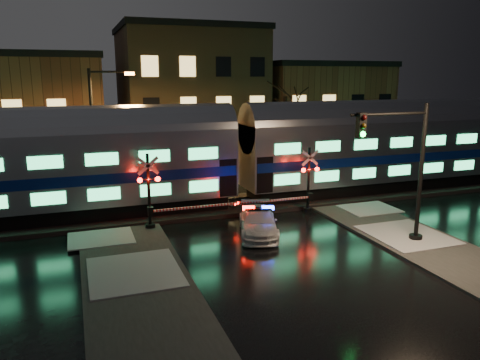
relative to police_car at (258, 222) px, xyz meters
name	(u,v)px	position (x,y,z in m)	size (l,w,h in m)	color
ground	(259,233)	(0.12, 0.13, -0.64)	(120.00, 120.00, 0.00)	black
ballast	(228,205)	(0.12, 5.13, -0.52)	(90.00, 4.20, 0.24)	black
sidewalk_left	(146,308)	(-6.38, -5.87, -0.58)	(4.00, 20.00, 0.12)	#2D2D2D
sidewalk_right	(453,258)	(6.62, -5.87, -0.58)	(4.00, 20.00, 0.12)	#2D2D2D
building_left	(12,115)	(-12.88, 22.13, 3.86)	(14.00, 10.00, 9.00)	brown
building_mid	(189,97)	(2.12, 22.63, 5.11)	(12.00, 11.00, 11.50)	brown
building_right	(316,110)	(15.12, 22.13, 3.61)	(12.00, 10.00, 8.50)	brown
train	(238,151)	(0.74, 5.12, 2.74)	(51.00, 3.12, 5.92)	black
police_car	(258,222)	(0.00, 0.00, 0.00)	(3.03, 4.71, 1.43)	silver
crossing_signal_right	(303,187)	(3.70, 2.42, 0.91)	(5.32, 0.64, 3.77)	black
crossing_signal_left	(157,199)	(-4.54, 2.43, 0.97)	(5.53, 0.64, 3.91)	black
traffic_light	(404,172)	(5.61, -3.52, 2.81)	(4.19, 0.73, 6.49)	black
streetlight	(98,126)	(-6.85, 9.13, 4.03)	(2.71, 0.28, 8.10)	black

